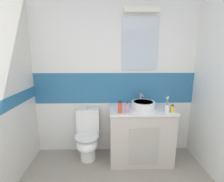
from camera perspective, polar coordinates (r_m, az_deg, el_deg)
wall_back_tiled at (r=2.76m, az=0.92°, el=4.44°), size 3.20×0.20×2.50m
vanity_cabinet at (r=2.74m, az=9.54°, el=-14.18°), size 0.95×0.59×0.85m
sink_basin at (r=2.59m, az=10.55°, el=-4.49°), size 0.36×0.40×0.18m
toilet at (r=2.78m, az=-8.27°, el=-15.06°), size 0.37×0.50×0.80m
toothbrush_cup at (r=2.46m, az=18.27°, el=-5.47°), size 0.07×0.07×0.23m
soap_dispenser at (r=2.33m, az=5.20°, el=-5.82°), size 0.05×0.05×0.17m
mouthwash_bottle at (r=2.32m, az=2.76°, el=-5.54°), size 0.06×0.06×0.17m
perfume_flask_small at (r=2.50m, az=19.83°, el=-5.65°), size 0.05×0.03×0.11m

